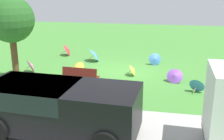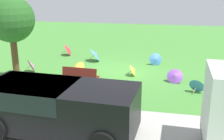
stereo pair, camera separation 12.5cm
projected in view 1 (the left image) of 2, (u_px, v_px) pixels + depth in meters
ground at (121, 71)px, 14.54m from camera, size 40.00×40.00×0.00m
road_strip at (83, 137)px, 8.14m from camera, size 40.00×4.32×0.01m
van_dark at (56, 105)px, 8.17m from camera, size 4.70×2.33×1.53m
park_bench at (81, 76)px, 12.19m from camera, size 1.63×0.58×0.90m
shade_tree at (11, 20)px, 11.82m from camera, size 2.04×2.04×3.97m
parasol_purple_0 at (175, 76)px, 12.74m from camera, size 0.81×0.71×0.66m
parasol_red_0 at (68, 49)px, 17.83m from camera, size 0.86×0.92×0.80m
parasol_blue_0 at (95, 54)px, 16.42m from camera, size 1.04×1.12×0.86m
parasol_blue_1 at (197, 85)px, 11.58m from camera, size 0.76×0.72×0.64m
parasol_blue_2 at (155, 59)px, 15.61m from camera, size 0.76×0.73×0.70m
parasol_pink_0 at (65, 84)px, 11.56m from camera, size 0.96×0.90×0.74m
parasol_yellow_1 at (76, 69)px, 13.66m from camera, size 1.07×1.02×0.77m
parasol_yellow_2 at (133, 70)px, 13.75m from camera, size 0.57×0.63×0.59m
parasol_pink_1 at (32, 65)px, 14.33m from camera, size 0.80×0.81×0.72m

